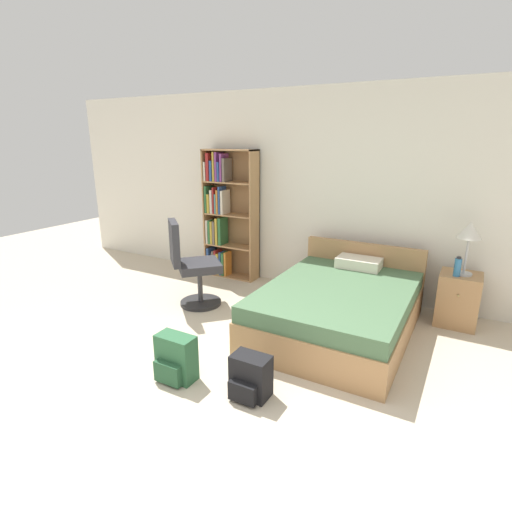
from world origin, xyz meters
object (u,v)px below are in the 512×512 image
at_px(office_chair, 191,266).
at_px(nightstand, 458,299).
at_px(backpack_black, 250,377).
at_px(bookshelf, 225,216).
at_px(table_lamp, 470,233).
at_px(bed, 340,307).
at_px(backpack_green, 176,359).
at_px(water_bottle, 458,267).

xyz_separation_m(office_chair, nightstand, (2.85, 1.01, -0.21)).
bearing_deg(nightstand, backpack_black, -120.87).
bearing_deg(office_chair, nightstand, 19.41).
xyz_separation_m(bookshelf, table_lamp, (3.15, -0.16, 0.14)).
bearing_deg(backpack_black, bed, 80.29).
bearing_deg(bed, backpack_green, -120.34).
xyz_separation_m(office_chair, table_lamp, (2.87, 1.00, 0.53)).
bearing_deg(backpack_black, table_lamp, 58.74).
xyz_separation_m(water_bottle, backpack_green, (-1.95, -2.23, -0.49)).
bearing_deg(bed, nightstand, 35.34).
bearing_deg(backpack_green, nightstand, 49.42).
relative_size(bookshelf, bed, 0.94).
bearing_deg(table_lamp, bed, -145.37).
xyz_separation_m(office_chair, water_bottle, (2.81, 0.91, 0.18)).
height_order(office_chair, nightstand, office_chair).
xyz_separation_m(bed, table_lamp, (1.10, 0.76, 0.77)).
bearing_deg(office_chair, backpack_black, -38.72).
bearing_deg(backpack_green, office_chair, 122.86).
bearing_deg(water_bottle, backpack_green, -131.13).
bearing_deg(bookshelf, office_chair, -76.41).
xyz_separation_m(table_lamp, water_bottle, (-0.06, -0.09, -0.36)).
distance_m(bookshelf, water_bottle, 3.10).
xyz_separation_m(backpack_black, backpack_green, (-0.67, -0.11, 0.02)).
distance_m(bookshelf, office_chair, 1.25).
distance_m(table_lamp, water_bottle, 0.37).
bearing_deg(bookshelf, water_bottle, -4.58).
bearing_deg(office_chair, water_bottle, 17.89).
height_order(bed, office_chair, office_chair).
bearing_deg(water_bottle, table_lamp, 55.22).
xyz_separation_m(water_bottle, backpack_black, (-1.28, -2.13, -0.52)).
relative_size(bookshelf, table_lamp, 3.20).
xyz_separation_m(table_lamp, backpack_green, (-2.01, -2.32, -0.85)).
height_order(bookshelf, table_lamp, bookshelf).
relative_size(bookshelf, backpack_green, 4.59).
xyz_separation_m(bed, water_bottle, (1.03, 0.67, 0.42)).
distance_m(water_bottle, backpack_green, 3.00).
distance_m(bookshelf, backpack_black, 3.07).
distance_m(bed, water_bottle, 1.30).
xyz_separation_m(nightstand, water_bottle, (-0.05, -0.10, 0.39)).
bearing_deg(water_bottle, backpack_black, -121.10).
height_order(bookshelf, backpack_black, bookshelf).
xyz_separation_m(bed, nightstand, (1.08, 0.77, 0.03)).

